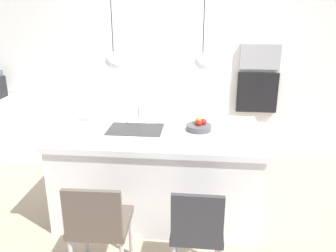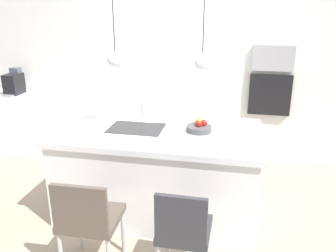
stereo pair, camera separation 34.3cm
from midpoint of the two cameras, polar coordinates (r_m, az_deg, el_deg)
floor at (r=4.01m, az=1.08°, el=-13.34°), size 6.60×6.60×0.00m
back_wall at (r=5.08m, az=4.62°, el=9.46°), size 6.00×0.10×2.60m
kitchen_island at (r=3.78m, az=1.12°, el=-7.33°), size 2.08×1.13×0.94m
sink_basin at (r=3.64m, az=-2.51°, el=-0.49°), size 0.56×0.40×0.02m
faucet at (r=3.79m, az=-1.77°, el=2.67°), size 0.02×0.17×0.22m
fruit_bowl at (r=3.58m, az=7.81°, el=-0.19°), size 0.26×0.27×0.14m
side_counter at (r=5.76m, az=-20.53°, el=0.61°), size 1.10×0.60×0.88m
coffee_machine at (r=5.67m, az=-22.10°, el=6.42°), size 0.20×0.35×0.38m
microwave at (r=4.99m, az=18.62°, el=10.37°), size 0.54×0.08×0.34m
oven at (r=5.08m, az=18.02°, el=4.81°), size 0.56×0.08×0.56m
chair_near at (r=2.99m, az=-9.51°, el=-14.55°), size 0.48×0.47×0.88m
chair_middle at (r=2.84m, az=6.11°, el=-16.48°), size 0.41×0.43×0.88m
pendant_light_left at (r=3.52m, az=-5.75°, el=10.69°), size 0.16×0.16×0.76m
pendant_light_right at (r=3.37m, az=8.55°, el=10.19°), size 0.16×0.16×0.76m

